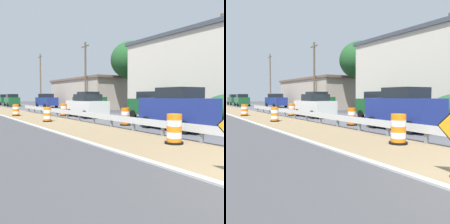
{
  "view_description": "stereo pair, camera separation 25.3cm",
  "coord_description": "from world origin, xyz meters",
  "views": [
    {
      "loc": [
        -5.96,
        -2.19,
        1.81
      ],
      "look_at": [
        1.7,
        9.16,
        0.93
      ],
      "focal_mm": 41.19,
      "sensor_mm": 36.0,
      "label": 1
    },
    {
      "loc": [
        -5.75,
        -2.33,
        1.81
      ],
      "look_at": [
        1.7,
        9.16,
        0.93
      ],
      "focal_mm": 41.19,
      "sensor_mm": 36.0,
      "label": 2
    }
  ],
  "objects": [
    {
      "name": "traffic_barrel_nearest",
      "position": [
        1.32,
        4.43,
        0.51
      ],
      "size": [
        0.7,
        0.7,
        1.12
      ],
      "color": "orange",
      "rests_on": "ground"
    },
    {
      "name": "traffic_barrel_close",
      "position": [
        3.4,
        10.24,
        0.48
      ],
      "size": [
        0.64,
        0.64,
        1.07
      ],
      "color": "orange",
      "rests_on": "ground"
    },
    {
      "name": "traffic_barrel_mid",
      "position": [
        0.26,
        15.04,
        0.46
      ],
      "size": [
        0.64,
        0.64,
        1.02
      ],
      "color": "orange",
      "rests_on": "ground"
    },
    {
      "name": "traffic_barrel_far",
      "position": [
        3.19,
        19.08,
        0.5
      ],
      "size": [
        0.64,
        0.64,
        1.11
      ],
      "color": "orange",
      "rests_on": "ground"
    },
    {
      "name": "traffic_barrel_farther",
      "position": [
        -0.29,
        21.52,
        0.46
      ],
      "size": [
        0.69,
        0.69,
        1.03
      ],
      "color": "orange",
      "rests_on": "ground"
    },
    {
      "name": "car_lead_near_lane",
      "position": [
        4.46,
        50.43,
        1.02
      ],
      "size": [
        2.08,
        4.03,
        2.04
      ],
      "rotation": [
        0.0,
        0.0,
        1.58
      ],
      "color": "#195128",
      "rests_on": "ground"
    },
    {
      "name": "car_trailing_near_lane",
      "position": [
        7.74,
        22.69,
        1.12
      ],
      "size": [
        2.29,
        4.76,
        2.23
      ],
      "rotation": [
        0.0,
        0.0,
        -1.61
      ],
      "color": "#195128",
      "rests_on": "ground"
    },
    {
      "name": "car_lead_far_lane",
      "position": [
        4.39,
        16.94,
        0.96
      ],
      "size": [
        2.11,
        4.32,
        1.92
      ],
      "rotation": [
        0.0,
        0.0,
        1.57
      ],
      "color": "silver",
      "rests_on": "ground"
    },
    {
      "name": "car_mid_far_lane",
      "position": [
        7.69,
        35.95,
        1.05
      ],
      "size": [
        2.16,
        4.84,
        2.09
      ],
      "rotation": [
        0.0,
        0.0,
        -1.54
      ],
      "color": "navy",
      "rests_on": "ground"
    },
    {
      "name": "car_trailing_far_lane",
      "position": [
        4.49,
        7.12,
        1.11
      ],
      "size": [
        2.21,
        4.16,
        2.23
      ],
      "rotation": [
        0.0,
        0.0,
        1.54
      ],
      "color": "navy",
      "rests_on": "ground"
    },
    {
      "name": "car_distant_a",
      "position": [
        7.8,
        12.42,
        1.06
      ],
      "size": [
        1.95,
        4.52,
        2.12
      ],
      "rotation": [
        0.0,
        0.0,
        -1.57
      ],
      "color": "#195128",
      "rests_on": "ground"
    },
    {
      "name": "car_distant_b",
      "position": [
        4.41,
        43.81,
        1.04
      ],
      "size": [
        2.18,
        4.22,
        2.07
      ],
      "rotation": [
        0.0,
        0.0,
        1.54
      ],
      "color": "#195128",
      "rests_on": "ground"
    },
    {
      "name": "roadside_shop_near",
      "position": [
        12.72,
        10.43,
        3.39
      ],
      "size": [
        7.66,
        14.44,
        6.76
      ],
      "color": "beige",
      "rests_on": "ground"
    },
    {
      "name": "roadside_shop_far",
      "position": [
        13.89,
        32.23,
        2.18
      ],
      "size": [
        8.17,
        16.01,
        4.34
      ],
      "color": "#AD9E8E",
      "rests_on": "ground"
    },
    {
      "name": "utility_pole_near",
      "position": [
        9.97,
        8.2,
        3.79
      ],
      "size": [
        0.24,
        1.8,
        7.27
      ],
      "color": "brown",
      "rests_on": "ground"
    },
    {
      "name": "utility_pole_mid",
      "position": [
        9.43,
        26.58,
        4.39
      ],
      "size": [
        0.24,
        1.8,
        8.46
      ],
      "color": "brown",
      "rests_on": "ground"
    },
    {
      "name": "utility_pole_far",
      "position": [
        9.71,
        44.58,
        4.87
      ],
      "size": [
        0.24,
        1.8,
        9.42
      ],
      "color": "brown",
      "rests_on": "ground"
    },
    {
      "name": "tree_roadside",
      "position": [
        13.47,
        22.39,
        6.05
      ],
      "size": [
        5.07,
        5.07,
        8.35
      ],
      "color": "brown",
      "rests_on": "ground"
    }
  ]
}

